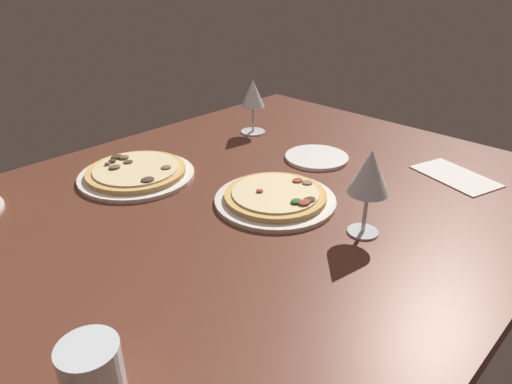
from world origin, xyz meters
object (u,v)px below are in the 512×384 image
object	(u,v)px
pizza_main	(276,197)
water_glass	(94,379)
wine_glass_near	(370,174)
paper_menu	(455,176)
wine_glass_far	(253,96)
pizza_side	(136,173)
side_plate	(317,157)

from	to	relation	value
pizza_main	water_glass	world-z (taller)	water_glass
wine_glass_near	paper_menu	xyz separation A→B (cm)	(38.16, -2.44, -12.53)
wine_glass_near	paper_menu	size ratio (longest dim) A/B	0.90
water_glass	paper_menu	distance (cm)	94.19
wine_glass_far	water_glass	distance (cm)	99.00
pizza_side	water_glass	xyz separation A→B (cm)	(-39.39, -51.98, 2.81)
pizza_side	water_glass	world-z (taller)	water_glass
wine_glass_near	paper_menu	distance (cm)	40.24
pizza_main	paper_menu	size ratio (longest dim) A/B	1.38
wine_glass_far	paper_menu	world-z (taller)	wine_glass_far
pizza_side	wine_glass_near	world-z (taller)	wine_glass_near
wine_glass_far	paper_menu	size ratio (longest dim) A/B	0.84
pizza_main	water_glass	distance (cm)	56.64
wine_glass_far	side_plate	xyz separation A→B (cm)	(-3.30, -27.03, -10.97)
pizza_side	pizza_main	bearing A→B (deg)	-67.18
pizza_main	pizza_side	bearing A→B (deg)	112.82
pizza_side	paper_menu	size ratio (longest dim) A/B	1.45
pizza_main	wine_glass_near	distance (cm)	23.92
wine_glass_far	wine_glass_near	xyz separation A→B (cm)	(-26.77, -56.16, 1.27)
wine_glass_far	side_plate	world-z (taller)	wine_glass_far
pizza_side	water_glass	distance (cm)	65.28
pizza_main	water_glass	size ratio (longest dim) A/B	2.97
wine_glass_far	water_glass	size ratio (longest dim) A/B	1.80
wine_glass_far	wine_glass_near	world-z (taller)	wine_glass_near
side_plate	pizza_main	bearing A→B (deg)	-162.22
pizza_main	paper_menu	bearing A→B (deg)	-29.80
pizza_main	water_glass	bearing A→B (deg)	-160.69
side_plate	water_glass	bearing A→B (deg)	-161.19
pizza_main	pizza_side	xyz separation A→B (cm)	(-14.00, 33.27, 0.02)
wine_glass_far	pizza_main	bearing A→B (deg)	-129.58
wine_glass_far	paper_menu	distance (cm)	60.75
pizza_main	paper_menu	xyz separation A→B (cm)	(40.61, -23.26, -1.01)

